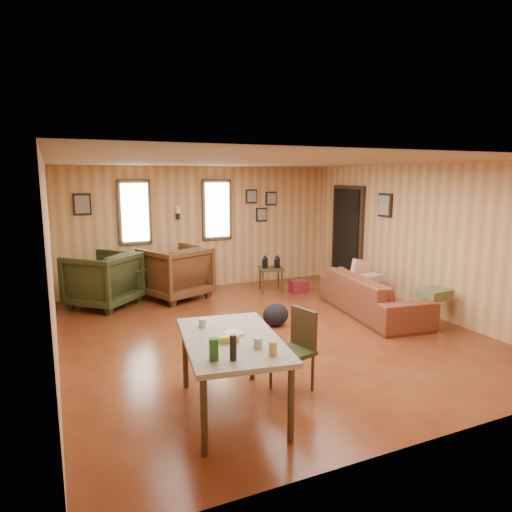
% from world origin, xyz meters
% --- Properties ---
extents(room, '(5.54, 6.04, 2.44)m').
position_xyz_m(room, '(0.17, 0.27, 1.21)').
color(room, brown).
rests_on(room, ground).
extents(sofa, '(0.95, 2.28, 0.87)m').
position_xyz_m(sofa, '(1.93, 0.11, 0.43)').
color(sofa, brown).
rests_on(sofa, ground).
extents(recliner_brown, '(1.32, 1.28, 1.06)m').
position_xyz_m(recliner_brown, '(-0.72, 2.39, 0.53)').
color(recliner_brown, '#523118').
rests_on(recliner_brown, ground).
extents(recliner_green, '(1.37, 1.37, 1.03)m').
position_xyz_m(recliner_green, '(-1.98, 2.36, 0.51)').
color(recliner_green, '#2A3216').
rests_on(recliner_green, ground).
extents(end_table, '(0.72, 0.69, 0.73)m').
position_xyz_m(end_table, '(-1.46, 2.56, 0.41)').
color(end_table, '#3F321C').
rests_on(end_table, ground).
extents(side_table, '(0.57, 0.57, 0.73)m').
position_xyz_m(side_table, '(1.07, 2.09, 0.50)').
color(side_table, '#3F321C').
rests_on(side_table, ground).
extents(cooler, '(0.33, 0.24, 0.24)m').
position_xyz_m(cooler, '(1.54, 1.82, 0.12)').
color(cooler, maroon).
rests_on(cooler, ground).
extents(backpack, '(0.46, 0.40, 0.34)m').
position_xyz_m(backpack, '(0.24, 0.21, 0.17)').
color(backpack, black).
rests_on(backpack, ground).
extents(sofa_pillows, '(0.57, 1.86, 0.38)m').
position_xyz_m(sofa_pillows, '(2.33, 0.01, 0.51)').
color(sofa_pillows, brown).
rests_on(sofa_pillows, sofa).
extents(dining_table, '(1.07, 1.55, 0.94)m').
position_xyz_m(dining_table, '(-1.27, -1.88, 0.67)').
color(dining_table, gray).
rests_on(dining_table, ground).
extents(dining_chair, '(0.46, 0.46, 0.85)m').
position_xyz_m(dining_chair, '(-0.46, -1.67, 0.47)').
color(dining_chair, '#2A3216').
rests_on(dining_chair, ground).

